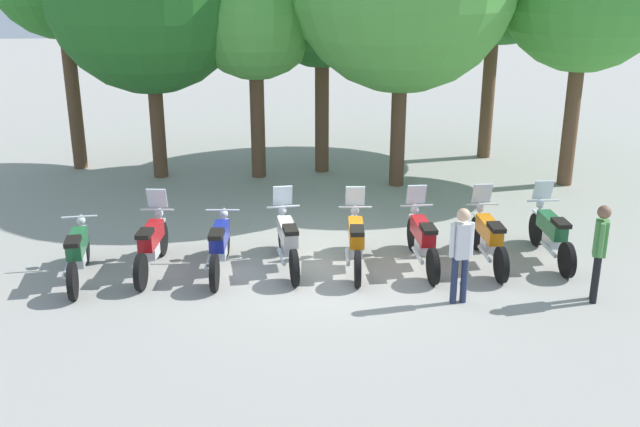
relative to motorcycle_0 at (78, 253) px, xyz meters
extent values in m
plane|color=#9E9B93|center=(4.29, 0.06, -0.50)|extent=(80.00, 80.00, 0.00)
cylinder|color=black|center=(-0.06, 0.74, -0.18)|extent=(0.15, 0.65, 0.64)
cylinder|color=black|center=(0.07, -0.80, -0.18)|extent=(0.15, 0.65, 0.64)
cube|color=silver|center=(-0.06, 0.74, 0.16)|extent=(0.15, 0.37, 0.04)
cube|color=#1E6033|center=(0.00, 0.02, 0.17)|extent=(0.34, 0.97, 0.30)
cube|color=silver|center=(0.01, -0.03, -0.10)|extent=(0.25, 0.42, 0.24)
cube|color=black|center=(0.03, -0.38, 0.36)|extent=(0.28, 0.46, 0.08)
cylinder|color=silver|center=(-0.05, 0.65, 0.13)|extent=(0.07, 0.23, 0.64)
cylinder|color=silver|center=(-0.04, 0.56, 0.47)|extent=(0.62, 0.09, 0.04)
sphere|color=silver|center=(-0.06, 0.69, 0.35)|extent=(0.17, 0.17, 0.16)
cylinder|color=silver|center=(-0.13, -0.34, -0.16)|extent=(0.13, 0.70, 0.07)
cylinder|color=black|center=(1.32, 1.02, -0.18)|extent=(0.17, 0.65, 0.64)
cylinder|color=black|center=(1.14, -0.52, -0.18)|extent=(0.17, 0.65, 0.64)
cube|color=silver|center=(1.32, 1.02, 0.16)|extent=(0.16, 0.37, 0.04)
cube|color=red|center=(1.24, 0.30, 0.17)|extent=(0.37, 0.97, 0.30)
cube|color=silver|center=(1.23, 0.25, -0.10)|extent=(0.26, 0.42, 0.24)
cube|color=black|center=(1.19, -0.10, 0.36)|extent=(0.29, 0.46, 0.08)
cylinder|color=silver|center=(1.31, 0.93, 0.13)|extent=(0.08, 0.23, 0.64)
cylinder|color=silver|center=(1.30, 0.84, 0.47)|extent=(0.62, 0.11, 0.04)
sphere|color=silver|center=(1.31, 0.97, 0.35)|extent=(0.18, 0.18, 0.16)
cylinder|color=silver|center=(1.04, -0.03, -0.16)|extent=(0.15, 0.70, 0.07)
cube|color=silver|center=(1.30, 0.90, 0.67)|extent=(0.37, 0.17, 0.39)
cylinder|color=black|center=(2.52, 0.89, -0.18)|extent=(0.15, 0.65, 0.64)
cylinder|color=black|center=(2.39, -0.66, -0.18)|extent=(0.15, 0.65, 0.64)
cube|color=silver|center=(2.52, 0.89, 0.16)|extent=(0.15, 0.37, 0.04)
cube|color=navy|center=(2.46, 0.17, 0.17)|extent=(0.34, 0.97, 0.30)
cube|color=silver|center=(2.45, 0.12, -0.10)|extent=(0.25, 0.42, 0.24)
cube|color=black|center=(2.42, -0.23, 0.36)|extent=(0.28, 0.46, 0.08)
cylinder|color=silver|center=(2.51, 0.80, 0.13)|extent=(0.07, 0.23, 0.64)
cylinder|color=silver|center=(2.50, 0.71, 0.47)|extent=(0.62, 0.09, 0.04)
sphere|color=silver|center=(2.52, 0.84, 0.35)|extent=(0.17, 0.17, 0.16)
cylinder|color=silver|center=(2.27, -0.17, -0.16)|extent=(0.13, 0.70, 0.07)
cylinder|color=black|center=(3.61, 0.99, -0.18)|extent=(0.16, 0.65, 0.64)
cylinder|color=black|center=(3.75, -0.55, -0.18)|extent=(0.16, 0.65, 0.64)
cube|color=silver|center=(3.61, 0.99, 0.16)|extent=(0.15, 0.37, 0.04)
cube|color=silver|center=(3.67, 0.27, 0.17)|extent=(0.35, 0.97, 0.30)
cube|color=silver|center=(3.68, 0.22, -0.10)|extent=(0.26, 0.42, 0.24)
cube|color=black|center=(3.71, -0.13, 0.36)|extent=(0.28, 0.46, 0.08)
cylinder|color=silver|center=(3.61, 0.90, 0.13)|extent=(0.07, 0.23, 0.64)
cylinder|color=silver|center=(3.62, 0.81, 0.47)|extent=(0.62, 0.09, 0.04)
sphere|color=silver|center=(3.61, 0.94, 0.35)|extent=(0.17, 0.17, 0.16)
cylinder|color=silver|center=(3.55, -0.09, -0.16)|extent=(0.14, 0.70, 0.07)
cube|color=silver|center=(3.62, 0.87, 0.67)|extent=(0.37, 0.17, 0.39)
cylinder|color=black|center=(4.97, 0.85, -0.18)|extent=(0.16, 0.65, 0.64)
cylinder|color=black|center=(4.83, -0.69, -0.18)|extent=(0.16, 0.65, 0.64)
cube|color=silver|center=(4.97, 0.85, 0.16)|extent=(0.15, 0.37, 0.04)
cube|color=orange|center=(4.91, 0.13, 0.17)|extent=(0.35, 0.97, 0.30)
cube|color=silver|center=(4.90, 0.08, -0.10)|extent=(0.26, 0.42, 0.24)
cube|color=black|center=(4.87, -0.27, 0.36)|extent=(0.28, 0.46, 0.08)
cylinder|color=silver|center=(4.97, 0.76, 0.13)|extent=(0.07, 0.23, 0.64)
cylinder|color=silver|center=(4.96, 0.67, 0.47)|extent=(0.62, 0.09, 0.04)
sphere|color=silver|center=(4.97, 0.80, 0.35)|extent=(0.17, 0.17, 0.16)
cylinder|color=silver|center=(4.72, -0.21, -0.16)|extent=(0.13, 0.70, 0.07)
cube|color=silver|center=(4.96, 0.73, 0.67)|extent=(0.37, 0.17, 0.39)
cylinder|color=black|center=(6.11, 0.84, -0.18)|extent=(0.11, 0.64, 0.64)
cylinder|color=black|center=(6.14, -0.71, -0.18)|extent=(0.11, 0.64, 0.64)
cube|color=silver|center=(6.11, 0.84, 0.16)|extent=(0.13, 0.36, 0.04)
cube|color=red|center=(6.13, 0.11, 0.17)|extent=(0.28, 0.96, 0.30)
cube|color=silver|center=(6.13, 0.06, -0.10)|extent=(0.23, 0.40, 0.24)
cube|color=black|center=(6.13, -0.29, 0.36)|extent=(0.25, 0.44, 0.08)
cylinder|color=silver|center=(6.11, 0.75, 0.13)|extent=(0.05, 0.23, 0.64)
cylinder|color=silver|center=(6.12, 0.66, 0.47)|extent=(0.62, 0.05, 0.04)
sphere|color=silver|center=(6.11, 0.79, 0.35)|extent=(0.16, 0.16, 0.16)
cylinder|color=silver|center=(5.97, -0.24, -0.16)|extent=(0.08, 0.70, 0.07)
cube|color=silver|center=(6.11, 0.72, 0.67)|extent=(0.36, 0.14, 0.39)
cylinder|color=black|center=(7.36, 0.80, -0.18)|extent=(0.11, 0.64, 0.64)
cylinder|color=black|center=(7.34, -0.75, -0.18)|extent=(0.11, 0.64, 0.64)
cube|color=silver|center=(7.36, 0.80, 0.16)|extent=(0.13, 0.36, 0.04)
cube|color=orange|center=(7.35, 0.08, 0.17)|extent=(0.27, 0.95, 0.30)
cube|color=silver|center=(7.35, 0.03, -0.10)|extent=(0.23, 0.40, 0.24)
cube|color=black|center=(7.35, -0.32, 0.36)|extent=(0.25, 0.44, 0.08)
cylinder|color=silver|center=(7.36, 0.71, 0.13)|extent=(0.05, 0.23, 0.64)
cylinder|color=silver|center=(7.36, 0.62, 0.47)|extent=(0.62, 0.05, 0.04)
sphere|color=silver|center=(7.36, 0.75, 0.35)|extent=(0.16, 0.16, 0.16)
cylinder|color=silver|center=(7.19, -0.27, -0.16)|extent=(0.08, 0.70, 0.07)
cube|color=silver|center=(7.36, 0.68, 0.67)|extent=(0.36, 0.14, 0.39)
cylinder|color=black|center=(8.59, 0.91, -0.18)|extent=(0.11, 0.64, 0.64)
cylinder|color=black|center=(8.56, -0.64, -0.18)|extent=(0.11, 0.64, 0.64)
cube|color=silver|center=(8.59, 0.91, 0.16)|extent=(0.13, 0.36, 0.04)
cube|color=#1E6033|center=(8.58, 0.19, 0.17)|extent=(0.28, 0.95, 0.30)
cube|color=silver|center=(8.58, 0.14, -0.10)|extent=(0.23, 0.40, 0.24)
cube|color=black|center=(8.57, -0.21, 0.36)|extent=(0.25, 0.44, 0.08)
cylinder|color=silver|center=(8.59, 0.82, 0.13)|extent=(0.05, 0.23, 0.64)
cylinder|color=silver|center=(8.59, 0.73, 0.47)|extent=(0.62, 0.05, 0.04)
sphere|color=silver|center=(8.59, 0.86, 0.35)|extent=(0.16, 0.16, 0.16)
cylinder|color=silver|center=(8.41, -0.16, -0.16)|extent=(0.08, 0.70, 0.07)
cube|color=silver|center=(8.59, 0.79, 0.67)|extent=(0.36, 0.14, 0.39)
cylinder|color=#232D4C|center=(6.48, -1.47, -0.11)|extent=(0.12, 0.12, 0.79)
cylinder|color=#232D4C|center=(6.31, -1.48, -0.11)|extent=(0.12, 0.12, 0.79)
cube|color=silver|center=(6.39, -1.48, 0.59)|extent=(0.24, 0.22, 0.60)
cylinder|color=silver|center=(6.55, -1.46, 0.60)|extent=(0.09, 0.09, 0.57)
cylinder|color=silver|center=(6.23, -1.49, 0.60)|extent=(0.09, 0.09, 0.57)
sphere|color=#DBAD89|center=(6.39, -1.48, 1.02)|extent=(0.23, 0.23, 0.22)
cylinder|color=black|center=(8.67, -1.53, -0.10)|extent=(0.14, 0.14, 0.81)
cylinder|color=black|center=(8.61, -1.68, -0.10)|extent=(0.14, 0.14, 0.81)
cube|color=#4C8C47|center=(8.64, -1.61, 0.61)|extent=(0.27, 0.28, 0.61)
cylinder|color=#4C8C47|center=(8.70, -1.46, 0.62)|extent=(0.10, 0.10, 0.58)
cylinder|color=#4C8C47|center=(8.58, -1.75, 0.62)|extent=(0.10, 0.10, 0.58)
sphere|color=brown|center=(8.64, -1.61, 1.05)|extent=(0.28, 0.28, 0.22)
cylinder|color=brown|center=(-1.56, 7.39, 1.45)|extent=(0.36, 0.36, 3.90)
cylinder|color=brown|center=(0.69, 6.35, 0.94)|extent=(0.36, 0.36, 2.89)
cylinder|color=brown|center=(3.20, 6.15, 0.99)|extent=(0.36, 0.36, 2.98)
sphere|color=#4C9E3D|center=(3.20, 6.15, 3.63)|extent=(3.30, 3.30, 3.30)
cylinder|color=brown|center=(4.86, 6.54, 1.11)|extent=(0.36, 0.36, 3.22)
cylinder|color=brown|center=(6.58, 5.11, 1.05)|extent=(0.36, 0.36, 3.10)
cylinder|color=brown|center=(9.52, 7.55, 1.43)|extent=(0.36, 0.36, 3.88)
cylinder|color=brown|center=(10.75, 4.79, 1.17)|extent=(0.36, 0.36, 3.35)
camera|label=1|loc=(3.18, -12.31, 4.94)|focal=41.76mm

